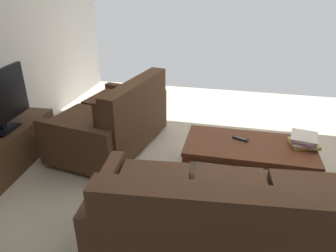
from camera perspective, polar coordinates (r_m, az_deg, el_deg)
The scene contains 7 objects.
ground_plane at distance 3.24m, azimuth 12.65°, elevation -10.34°, with size 5.59×5.80×0.01m, color beige.
sofa_main at distance 2.23m, azimuth 11.28°, elevation -17.11°, with size 1.93×0.99×0.83m.
loveseat_near at distance 3.68m, azimuth -9.76°, elevation 1.00°, with size 1.11×1.54×0.87m.
coffee_table at distance 3.14m, azimuth 14.62°, elevation -4.23°, with size 1.24×0.63×0.41m.
tv_stand at distance 3.74m, azimuth -27.22°, elevation -3.66°, with size 0.50×1.30×0.43m.
book_stack at distance 3.25m, azimuth 23.67°, elevation -2.40°, with size 0.29×0.32×0.10m.
tv_remote at distance 3.17m, azimuth 13.14°, elevation -2.29°, with size 0.16×0.11×0.02m.
Camera 1 is at (0.12, 2.65, 1.85)m, focal length 33.23 mm.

